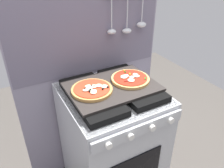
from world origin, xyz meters
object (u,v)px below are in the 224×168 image
(pizza_left, at_px, (92,90))
(pizza_right, at_px, (131,79))
(stove, at_px, (112,141))
(baking_tray, at_px, (112,87))

(pizza_left, distance_m, pizza_right, 0.27)
(stove, distance_m, pizza_left, 0.50)
(stove, height_order, pizza_left, pizza_left)
(baking_tray, xyz_separation_m, pizza_right, (0.13, -0.00, 0.02))
(stove, height_order, baking_tray, baking_tray)
(stove, relative_size, pizza_left, 3.68)
(stove, distance_m, baking_tray, 0.46)
(stove, xyz_separation_m, pizza_left, (-0.13, -0.00, 0.48))
(baking_tray, height_order, pizza_left, pizza_left)
(baking_tray, height_order, pizza_right, pizza_right)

